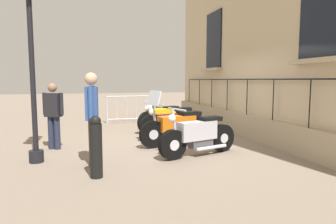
{
  "coord_description": "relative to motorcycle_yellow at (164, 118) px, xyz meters",
  "views": [
    {
      "loc": [
        2.35,
        7.53,
        1.65
      ],
      "look_at": [
        0.3,
        0.0,
        0.8
      ],
      "focal_mm": 31.73,
      "sensor_mm": 36.0,
      "label": 1
    }
  ],
  "objects": [
    {
      "name": "ground_plane",
      "position": [
        -0.01,
        1.57,
        -0.44
      ],
      "size": [
        60.0,
        60.0,
        0.0
      ],
      "primitive_type": "plane",
      "color": "gray"
    },
    {
      "name": "motorcycle_orange",
      "position": [
        0.16,
        2.05,
        0.04
      ],
      "size": [
        2.07,
        0.76,
        1.39
      ],
      "color": "black",
      "rests_on": "ground_plane"
    },
    {
      "name": "motorcycle_yellow",
      "position": [
        0.0,
        0.0,
        0.0
      ],
      "size": [
        1.84,
        1.0,
        0.98
      ],
      "color": "black",
      "rests_on": "ground_plane"
    },
    {
      "name": "pedestrian_standing",
      "position": [
        2.26,
        3.28,
        0.58
      ],
      "size": [
        0.25,
        0.53,
        1.79
      ],
      "color": "#47382D",
      "rests_on": "ground_plane"
    },
    {
      "name": "bollard",
      "position": [
        2.22,
        4.08,
        0.09
      ],
      "size": [
        0.21,
        0.21,
        1.06
      ],
      "color": "black",
      "rests_on": "ground_plane"
    },
    {
      "name": "pedestrian_walking",
      "position": [
        3.13,
        1.67,
        0.44
      ],
      "size": [
        0.48,
        0.36,
        1.57
      ],
      "color": "#23283D",
      "rests_on": "ground_plane"
    },
    {
      "name": "building_facade",
      "position": [
        -2.44,
        1.57,
        3.39
      ],
      "size": [
        0.82,
        11.78,
        7.87
      ],
      "color": "#C6B28E",
      "rests_on": "ground_plane"
    },
    {
      "name": "motorcycle_maroon",
      "position": [
        0.01,
        1.04,
        -0.02
      ],
      "size": [
        1.98,
        0.55,
        1.08
      ],
      "color": "black",
      "rests_on": "ground_plane"
    },
    {
      "name": "motorcycle_silver",
      "position": [
        0.03,
        3.13,
        -0.01
      ],
      "size": [
        1.95,
        0.83,
        1.06
      ],
      "color": "black",
      "rests_on": "ground_plane"
    },
    {
      "name": "crowd_barrier",
      "position": [
        0.71,
        -2.25,
        0.13
      ],
      "size": [
        1.9,
        0.08,
        1.05
      ],
      "color": "#B7B7BF",
      "rests_on": "ground_plane"
    }
  ]
}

